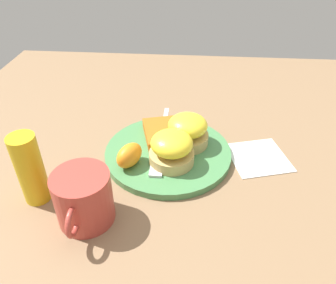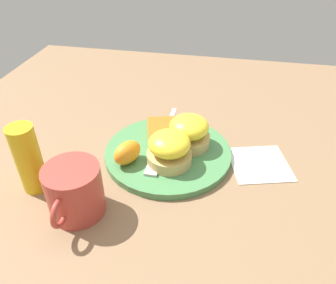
{
  "view_description": "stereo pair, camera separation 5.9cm",
  "coord_description": "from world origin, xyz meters",
  "px_view_note": "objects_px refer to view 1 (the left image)",
  "views": [
    {
      "loc": [
        0.52,
        0.04,
        0.41
      ],
      "look_at": [
        0.0,
        0.0,
        0.03
      ],
      "focal_mm": 35.0,
      "sensor_mm": 36.0,
      "label": 1
    },
    {
      "loc": [
        0.51,
        0.1,
        0.41
      ],
      "look_at": [
        0.0,
        0.0,
        0.03
      ],
      "focal_mm": 35.0,
      "sensor_mm": 36.0,
      "label": 2
    }
  ],
  "objects_px": {
    "sandwich_benedict_left": "(172,149)",
    "cup": "(83,198)",
    "sandwich_benedict_right": "(188,131)",
    "hashbrown_patty": "(164,133)",
    "fork": "(161,143)",
    "orange_wedge": "(129,155)",
    "condiment_bottle": "(30,169)"
  },
  "relations": [
    {
      "from": "fork",
      "to": "cup",
      "type": "xyz_separation_m",
      "value": [
        0.19,
        -0.1,
        0.03
      ]
    },
    {
      "from": "sandwich_benedict_left",
      "to": "cup",
      "type": "distance_m",
      "value": 0.19
    },
    {
      "from": "hashbrown_patty",
      "to": "cup",
      "type": "distance_m",
      "value": 0.24
    },
    {
      "from": "sandwich_benedict_left",
      "to": "condiment_bottle",
      "type": "relative_size",
      "value": 0.67
    },
    {
      "from": "fork",
      "to": "cup",
      "type": "bearing_deg",
      "value": -27.73
    },
    {
      "from": "fork",
      "to": "cup",
      "type": "distance_m",
      "value": 0.22
    },
    {
      "from": "hashbrown_patty",
      "to": "condiment_bottle",
      "type": "distance_m",
      "value": 0.27
    },
    {
      "from": "hashbrown_patty",
      "to": "condiment_bottle",
      "type": "relative_size",
      "value": 0.77
    },
    {
      "from": "hashbrown_patty",
      "to": "sandwich_benedict_left",
      "type": "bearing_deg",
      "value": 15.33
    },
    {
      "from": "hashbrown_patty",
      "to": "fork",
      "type": "distance_m",
      "value": 0.03
    },
    {
      "from": "sandwich_benedict_left",
      "to": "hashbrown_patty",
      "type": "height_order",
      "value": "sandwich_benedict_left"
    },
    {
      "from": "orange_wedge",
      "to": "condiment_bottle",
      "type": "relative_size",
      "value": 0.47
    },
    {
      "from": "cup",
      "to": "condiment_bottle",
      "type": "relative_size",
      "value": 0.93
    },
    {
      "from": "sandwich_benedict_right",
      "to": "sandwich_benedict_left",
      "type": "bearing_deg",
      "value": -23.49
    },
    {
      "from": "sandwich_benedict_right",
      "to": "cup",
      "type": "bearing_deg",
      "value": -37.77
    },
    {
      "from": "fork",
      "to": "sandwich_benedict_left",
      "type": "bearing_deg",
      "value": 24.56
    },
    {
      "from": "sandwich_benedict_left",
      "to": "condiment_bottle",
      "type": "xyz_separation_m",
      "value": [
        0.1,
        -0.22,
        0.02
      ]
    },
    {
      "from": "cup",
      "to": "fork",
      "type": "bearing_deg",
      "value": 152.27
    },
    {
      "from": "sandwich_benedict_right",
      "to": "cup",
      "type": "relative_size",
      "value": 0.72
    },
    {
      "from": "sandwich_benedict_left",
      "to": "sandwich_benedict_right",
      "type": "relative_size",
      "value": 1.0
    },
    {
      "from": "sandwich_benedict_right",
      "to": "hashbrown_patty",
      "type": "height_order",
      "value": "sandwich_benedict_right"
    },
    {
      "from": "sandwich_benedict_right",
      "to": "orange_wedge",
      "type": "height_order",
      "value": "sandwich_benedict_right"
    },
    {
      "from": "sandwich_benedict_right",
      "to": "fork",
      "type": "relative_size",
      "value": 0.35
    },
    {
      "from": "sandwich_benedict_right",
      "to": "fork",
      "type": "distance_m",
      "value": 0.06
    },
    {
      "from": "orange_wedge",
      "to": "cup",
      "type": "bearing_deg",
      "value": -22.02
    },
    {
      "from": "sandwich_benedict_right",
      "to": "orange_wedge",
      "type": "distance_m",
      "value": 0.13
    },
    {
      "from": "hashbrown_patty",
      "to": "fork",
      "type": "bearing_deg",
      "value": -7.02
    },
    {
      "from": "fork",
      "to": "condiment_bottle",
      "type": "height_order",
      "value": "condiment_bottle"
    },
    {
      "from": "sandwich_benedict_right",
      "to": "condiment_bottle",
      "type": "distance_m",
      "value": 0.3
    },
    {
      "from": "orange_wedge",
      "to": "fork",
      "type": "xyz_separation_m",
      "value": [
        -0.07,
        0.05,
        -0.02
      ]
    },
    {
      "from": "fork",
      "to": "condiment_bottle",
      "type": "relative_size",
      "value": 1.88
    },
    {
      "from": "hashbrown_patty",
      "to": "fork",
      "type": "relative_size",
      "value": 0.41
    }
  ]
}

